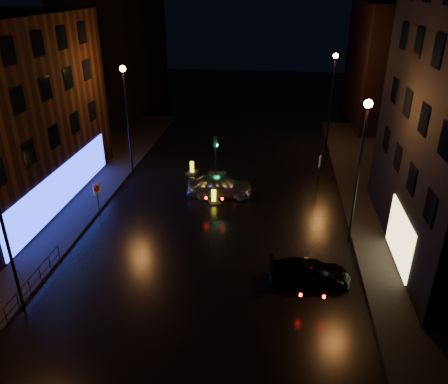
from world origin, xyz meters
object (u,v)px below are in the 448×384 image
at_px(road_sign_right, 320,164).
at_px(bollard_far, 192,171).
at_px(dark_sedan, 309,272).
at_px(bollard_near, 214,199).
at_px(traffic_signal, 216,173).
at_px(silver_hatchback, 220,186).
at_px(road_sign_left, 97,191).

bearing_deg(road_sign_right, bollard_far, 7.80).
height_order(dark_sedan, bollard_near, dark_sedan).
distance_m(dark_sedan, bollard_near, 10.17).
bearing_deg(traffic_signal, silver_hatchback, -76.08).
bearing_deg(bollard_far, traffic_signal, -13.54).
bearing_deg(bollard_near, traffic_signal, 73.00).
height_order(traffic_signal, dark_sedan, traffic_signal).
relative_size(bollard_far, road_sign_right, 0.52).
bearing_deg(traffic_signal, road_sign_left, -135.44).
height_order(dark_sedan, road_sign_left, road_sign_left).
bearing_deg(bollard_far, dark_sedan, -47.52).
distance_m(traffic_signal, bollard_far, 2.20).
bearing_deg(silver_hatchback, dark_sedan, -152.31).
relative_size(dark_sedan, bollard_near, 3.25).
bearing_deg(traffic_signal, road_sign_right, -3.25).
xyz_separation_m(bollard_far, road_sign_left, (-4.69, -7.44, 1.42)).
bearing_deg(silver_hatchback, road_sign_left, 112.36).
bearing_deg(bollard_near, road_sign_right, 2.71).
xyz_separation_m(traffic_signal, road_sign_left, (-6.70, -6.59, 1.13)).
distance_m(bollard_near, road_sign_right, 8.22).
height_order(silver_hatchback, road_sign_right, road_sign_right).
height_order(bollard_near, road_sign_right, road_sign_right).
bearing_deg(road_sign_left, silver_hatchback, 50.09).
distance_m(dark_sedan, bollard_far, 15.52).
distance_m(silver_hatchback, road_sign_right, 7.46).
distance_m(silver_hatchback, bollard_far, 4.63).
distance_m(dark_sedan, road_sign_left, 14.35).
bearing_deg(dark_sedan, bollard_far, 30.07).
relative_size(traffic_signal, bollard_near, 2.74).
distance_m(bollard_far, road_sign_right, 9.91).
bearing_deg(road_sign_right, road_sign_left, 38.48).
relative_size(traffic_signal, silver_hatchback, 0.77).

